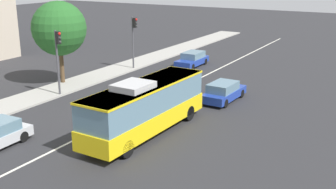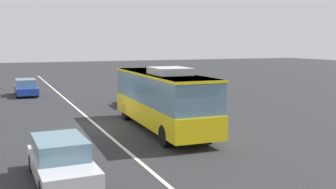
{
  "view_description": "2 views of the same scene",
  "coord_description": "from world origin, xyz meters",
  "px_view_note": "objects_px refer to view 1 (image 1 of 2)",
  "views": [
    {
      "loc": [
        -22.3,
        -16.27,
        9.69
      ],
      "look_at": [
        0.39,
        -3.1,
        1.81
      ],
      "focal_mm": 44.97,
      "sensor_mm": 36.0,
      "label": 1
    },
    {
      "loc": [
        -21.93,
        4.92,
        4.7
      ],
      "look_at": [
        -0.19,
        -4.25,
        1.63
      ],
      "focal_mm": 42.58,
      "sensor_mm": 36.0,
      "label": 2
    }
  ],
  "objects_px": {
    "sedan_blue": "(224,92)",
    "sedan_blue_ahead": "(192,59)",
    "transit_bus": "(145,105)",
    "traffic_light_mid_block": "(58,52)",
    "street_tree_kerbside_left": "(59,28)",
    "traffic_light_near_corner": "(134,34)"
  },
  "relations": [
    {
      "from": "traffic_light_near_corner",
      "to": "traffic_light_mid_block",
      "type": "bearing_deg",
      "value": -94.02
    },
    {
      "from": "traffic_light_near_corner",
      "to": "traffic_light_mid_block",
      "type": "distance_m",
      "value": 10.54
    },
    {
      "from": "sedan_blue",
      "to": "traffic_light_mid_block",
      "type": "height_order",
      "value": "traffic_light_mid_block"
    },
    {
      "from": "sedan_blue",
      "to": "sedan_blue_ahead",
      "type": "bearing_deg",
      "value": 40.6
    },
    {
      "from": "transit_bus",
      "to": "sedan_blue_ahead",
      "type": "relative_size",
      "value": 2.23
    },
    {
      "from": "sedan_blue",
      "to": "street_tree_kerbside_left",
      "type": "relative_size",
      "value": 0.64
    },
    {
      "from": "sedan_blue",
      "to": "sedan_blue_ahead",
      "type": "height_order",
      "value": "same"
    },
    {
      "from": "transit_bus",
      "to": "sedan_blue",
      "type": "height_order",
      "value": "transit_bus"
    },
    {
      "from": "transit_bus",
      "to": "traffic_light_mid_block",
      "type": "relative_size",
      "value": 1.94
    },
    {
      "from": "sedan_blue",
      "to": "transit_bus",
      "type": "bearing_deg",
      "value": 172.16
    },
    {
      "from": "transit_bus",
      "to": "traffic_light_mid_block",
      "type": "height_order",
      "value": "traffic_light_mid_block"
    },
    {
      "from": "sedan_blue_ahead",
      "to": "street_tree_kerbside_left",
      "type": "height_order",
      "value": "street_tree_kerbside_left"
    },
    {
      "from": "traffic_light_mid_block",
      "to": "street_tree_kerbside_left",
      "type": "distance_m",
      "value": 4.03
    },
    {
      "from": "street_tree_kerbside_left",
      "to": "sedan_blue",
      "type": "bearing_deg",
      "value": -80.34
    },
    {
      "from": "traffic_light_mid_block",
      "to": "street_tree_kerbside_left",
      "type": "xyz_separation_m",
      "value": [
        2.86,
        2.54,
        1.26
      ]
    },
    {
      "from": "transit_bus",
      "to": "sedan_blue_ahead",
      "type": "xyz_separation_m",
      "value": [
        17.94,
        5.94,
        -1.09
      ]
    },
    {
      "from": "transit_bus",
      "to": "sedan_blue",
      "type": "xyz_separation_m",
      "value": [
        8.5,
        -1.52,
        -1.09
      ]
    },
    {
      "from": "sedan_blue",
      "to": "street_tree_kerbside_left",
      "type": "distance_m",
      "value": 14.91
    },
    {
      "from": "transit_bus",
      "to": "sedan_blue",
      "type": "bearing_deg",
      "value": -8.33
    },
    {
      "from": "sedan_blue_ahead",
      "to": "traffic_light_near_corner",
      "type": "xyz_separation_m",
      "value": [
        -4.17,
        4.33,
        2.84
      ]
    },
    {
      "from": "sedan_blue",
      "to": "traffic_light_near_corner",
      "type": "distance_m",
      "value": 13.21
    },
    {
      "from": "sedan_blue",
      "to": "sedan_blue_ahead",
      "type": "xyz_separation_m",
      "value": [
        9.44,
        7.46,
        0.0
      ]
    }
  ]
}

